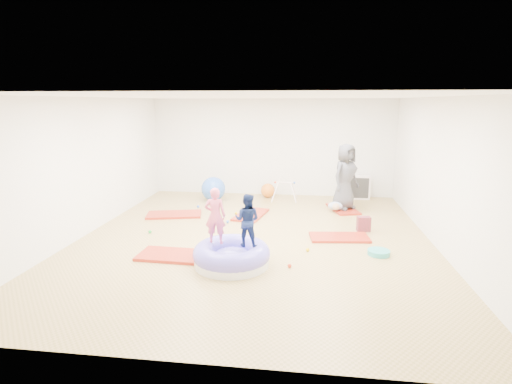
# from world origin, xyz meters

# --- Properties ---
(room) EXTENTS (7.01, 8.01, 2.81)m
(room) POSITION_xyz_m (0.00, 0.00, 1.40)
(room) COLOR tan
(room) RESTS_ON ground
(gym_mat_front_left) EXTENTS (1.35, 0.71, 0.05)m
(gym_mat_front_left) POSITION_xyz_m (-1.26, -1.15, 0.03)
(gym_mat_front_left) COLOR maroon
(gym_mat_front_left) RESTS_ON ground
(gym_mat_mid_left) EXTENTS (1.40, 0.92, 0.05)m
(gym_mat_mid_left) POSITION_xyz_m (-2.15, 1.41, 0.03)
(gym_mat_mid_left) COLOR maroon
(gym_mat_mid_left) RESTS_ON ground
(gym_mat_center_back) EXTENTS (0.82, 1.29, 0.05)m
(gym_mat_center_back) POSITION_xyz_m (-0.30, 1.64, 0.02)
(gym_mat_center_back) COLOR maroon
(gym_mat_center_back) RESTS_ON ground
(gym_mat_right) EXTENTS (1.23, 0.71, 0.05)m
(gym_mat_right) POSITION_xyz_m (1.71, 0.22, 0.02)
(gym_mat_right) COLOR maroon
(gym_mat_right) RESTS_ON ground
(gym_mat_rear_right) EXTENTS (0.84, 1.22, 0.05)m
(gym_mat_rear_right) POSITION_xyz_m (1.97, 2.48, 0.02)
(gym_mat_rear_right) COLOR maroon
(gym_mat_rear_right) RESTS_ON ground
(inflatable_cushion) EXTENTS (1.31, 1.31, 0.41)m
(inflatable_cushion) POSITION_xyz_m (-0.21, -1.36, 0.16)
(inflatable_cushion) COLOR silver
(inflatable_cushion) RESTS_ON ground
(child_pink) EXTENTS (0.37, 0.25, 0.98)m
(child_pink) POSITION_xyz_m (-0.50, -1.24, 0.87)
(child_pink) COLOR #F25E7F
(child_pink) RESTS_ON inflatable_cushion
(child_navy) EXTENTS (0.49, 0.41, 0.90)m
(child_navy) POSITION_xyz_m (0.06, -1.30, 0.83)
(child_navy) COLOR #111F4F
(child_navy) RESTS_ON inflatable_cushion
(adult_caregiver) EXTENTS (0.94, 0.94, 1.65)m
(adult_caregiver) POSITION_xyz_m (1.99, 2.45, 0.87)
(adult_caregiver) COLOR #46464D
(adult_caregiver) RESTS_ON gym_mat_rear_right
(infant) EXTENTS (0.37, 0.38, 0.22)m
(infant) POSITION_xyz_m (1.76, 2.22, 0.16)
(infant) COLOR #A5B4D9
(infant) RESTS_ON gym_mat_rear_right
(ball_pit_balls) EXTENTS (3.36, 3.96, 0.07)m
(ball_pit_balls) POSITION_xyz_m (-0.45, 0.51, 0.03)
(ball_pit_balls) COLOR blue
(ball_pit_balls) RESTS_ON ground
(exercise_ball_blue) EXTENTS (0.67, 0.67, 0.67)m
(exercise_ball_blue) POSITION_xyz_m (-1.54, 3.02, 0.33)
(exercise_ball_blue) COLOR blue
(exercise_ball_blue) RESTS_ON ground
(exercise_ball_orange) EXTENTS (0.41, 0.41, 0.41)m
(exercise_ball_orange) POSITION_xyz_m (-0.07, 3.60, 0.20)
(exercise_ball_orange) COLOR orange
(exercise_ball_orange) RESTS_ON ground
(infant_play_gym) EXTENTS (0.71, 0.67, 0.54)m
(infant_play_gym) POSITION_xyz_m (0.43, 3.23, 0.36)
(infant_play_gym) COLOR white
(infant_play_gym) RESTS_ON ground
(cube_shelf) EXTENTS (0.67, 0.33, 0.67)m
(cube_shelf) POSITION_xyz_m (2.48, 3.79, 0.33)
(cube_shelf) COLOR white
(cube_shelf) RESTS_ON ground
(balance_disc) EXTENTS (0.40, 0.40, 0.09)m
(balance_disc) POSITION_xyz_m (2.35, -0.59, 0.04)
(balance_disc) COLOR teal
(balance_disc) RESTS_ON ground
(backpack) EXTENTS (0.30, 0.21, 0.32)m
(backpack) POSITION_xyz_m (2.26, 0.77, 0.16)
(backpack) COLOR #B1293D
(backpack) RESTS_ON ground
(yellow_toy) EXTENTS (0.19, 0.19, 0.03)m
(yellow_toy) POSITION_xyz_m (-1.76, -1.06, 0.01)
(yellow_toy) COLOR #E9B900
(yellow_toy) RESTS_ON ground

